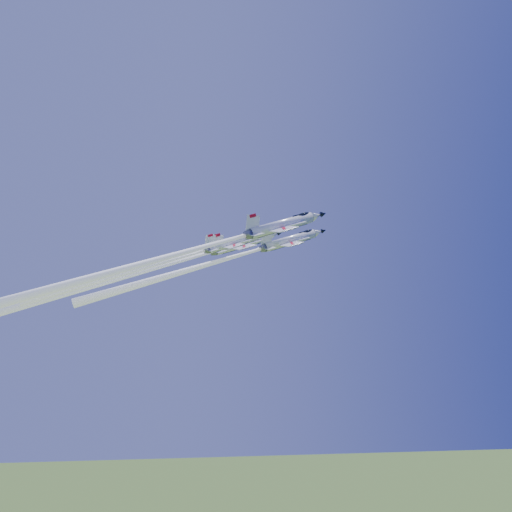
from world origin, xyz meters
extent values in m
cylinder|color=white|center=(7.28, 1.27, 83.31)|extent=(5.26, 5.86, 11.57)
cone|color=white|center=(13.62, 2.46, 85.61)|extent=(2.75, 2.72, 3.01)
cone|color=black|center=(15.09, 2.73, 86.14)|extent=(1.39, 1.37, 1.51)
cone|color=slate|center=(1.43, 0.17, 81.20)|extent=(2.47, 2.37, 2.05)
ellipsoid|color=black|center=(11.21, 1.81, 85.41)|extent=(3.11, 1.79, 2.05)
cube|color=black|center=(9.80, 1.48, 85.14)|extent=(1.11, 0.44, 0.66)
cube|color=white|center=(6.27, 1.15, 82.71)|extent=(5.97, 9.44, 3.82)
cube|color=white|center=(9.06, 2.83, 84.20)|extent=(3.22, 1.73, 1.45)
cube|color=white|center=(9.71, 0.60, 83.57)|extent=(3.22, 1.73, 1.45)
cube|color=white|center=(2.30, 0.36, 81.42)|extent=(3.12, 5.18, 2.06)
cube|color=white|center=(2.15, -0.12, 82.95)|extent=(2.95, 1.49, 3.43)
cube|color=red|center=(2.07, -0.50, 84.23)|extent=(1.26, 0.54, 0.91)
cube|color=black|center=(7.51, 1.56, 82.51)|extent=(9.10, 2.20, 3.47)
sphere|color=white|center=(1.20, 0.13, 81.12)|extent=(0.96, 0.94, 0.98)
cone|color=white|center=(-16.09, -3.11, 74.86)|extent=(12.08, 14.45, 35.19)
cylinder|color=white|center=(-1.28, 8.35, 84.00)|extent=(5.81, 6.48, 12.79)
cone|color=white|center=(5.73, 9.67, 86.53)|extent=(3.04, 3.01, 3.33)
cone|color=black|center=(7.36, 9.97, 87.12)|extent=(1.53, 1.52, 1.67)
cone|color=slate|center=(-7.74, 7.14, 81.66)|extent=(2.73, 2.62, 2.27)
ellipsoid|color=black|center=(3.07, 8.96, 86.32)|extent=(3.44, 1.98, 2.27)
cube|color=black|center=(1.51, 8.59, 86.02)|extent=(1.22, 0.49, 0.73)
cube|color=white|center=(-2.39, 8.22, 83.33)|extent=(6.60, 10.44, 4.23)
cube|color=white|center=(0.69, 10.09, 84.98)|extent=(3.56, 1.91, 1.60)
cube|color=white|center=(1.41, 7.61, 84.28)|extent=(3.56, 1.91, 1.60)
cube|color=white|center=(-6.78, 7.35, 81.90)|extent=(3.45, 5.72, 2.28)
cube|color=white|center=(-6.95, 6.82, 83.60)|extent=(3.26, 1.65, 3.79)
cube|color=red|center=(-7.03, 6.40, 85.01)|extent=(1.39, 0.59, 1.01)
cube|color=black|center=(-1.02, 8.68, 83.11)|extent=(10.07, 2.44, 3.84)
sphere|color=white|center=(-7.99, 7.09, 81.57)|extent=(1.06, 1.04, 1.09)
cone|color=white|center=(-30.27, 2.92, 73.51)|extent=(15.16, 18.24, 45.08)
cylinder|color=white|center=(3.27, -8.38, 83.82)|extent=(5.92, 6.60, 13.03)
cone|color=white|center=(10.41, -7.05, 86.41)|extent=(3.10, 3.07, 3.39)
cone|color=black|center=(12.07, -6.73, 87.01)|extent=(1.56, 1.55, 1.70)
cone|color=slate|center=(-3.32, -9.62, 81.44)|extent=(2.78, 2.67, 2.31)
ellipsoid|color=black|center=(7.69, -7.77, 86.19)|extent=(3.50, 2.02, 2.31)
cube|color=black|center=(6.11, -8.14, 85.89)|extent=(1.25, 0.50, 0.75)
cube|color=white|center=(2.13, -8.52, 83.14)|extent=(6.72, 10.64, 4.31)
cube|color=white|center=(5.27, -6.62, 84.82)|extent=(3.63, 1.95, 1.63)
cube|color=white|center=(6.00, -9.14, 84.11)|extent=(3.63, 1.95, 1.63)
cube|color=white|center=(-2.34, -9.41, 81.69)|extent=(3.52, 5.83, 2.32)
cube|color=white|center=(-2.51, -9.94, 83.42)|extent=(3.32, 1.68, 3.86)
cube|color=red|center=(-2.60, -10.38, 84.85)|extent=(1.42, 0.61, 1.03)
cube|color=black|center=(3.53, -8.05, 82.92)|extent=(10.26, 2.48, 3.91)
sphere|color=white|center=(-3.58, -9.67, 81.35)|extent=(1.08, 1.06, 1.11)
cone|color=white|center=(-29.97, -14.62, 71.80)|extent=(17.56, 21.23, 53.15)
cylinder|color=white|center=(-5.18, -4.10, 81.13)|extent=(4.66, 5.20, 10.26)
cone|color=white|center=(0.44, -3.04, 83.17)|extent=(2.44, 2.41, 2.67)
cone|color=black|center=(1.75, -2.80, 83.64)|extent=(1.23, 1.22, 1.34)
cone|color=slate|center=(-10.37, -5.07, 79.26)|extent=(2.19, 2.10, 1.82)
ellipsoid|color=black|center=(-1.70, -3.61, 82.99)|extent=(2.76, 1.59, 1.82)
cube|color=black|center=(-2.94, -3.91, 82.76)|extent=(0.98, 0.39, 0.59)
cube|color=white|center=(-6.08, -4.20, 80.60)|extent=(5.29, 8.38, 3.39)
cube|color=white|center=(-3.60, -2.71, 81.92)|extent=(2.86, 1.53, 1.29)
cube|color=white|center=(-3.03, -4.69, 81.36)|extent=(2.86, 1.53, 1.29)
cube|color=white|center=(-9.60, -4.90, 79.45)|extent=(2.77, 4.59, 1.83)
cube|color=white|center=(-9.73, -5.32, 80.82)|extent=(2.61, 1.32, 3.04)
cube|color=red|center=(-9.80, -5.66, 81.95)|extent=(1.12, 0.48, 0.81)
cube|color=black|center=(-4.97, -3.83, 80.42)|extent=(8.08, 1.96, 3.08)
sphere|color=white|center=(-10.57, -5.11, 79.19)|extent=(0.85, 0.83, 0.87)
cone|color=white|center=(-25.90, -7.98, 73.64)|extent=(10.71, 12.81, 31.20)
camera|label=1|loc=(-20.76, -108.92, 56.77)|focal=40.00mm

